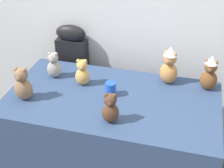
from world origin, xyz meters
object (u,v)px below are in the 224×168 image
Objects in this scene: instrument_case at (74,76)px; teddy_bear_honey at (82,73)px; teddy_bear_cocoa at (110,109)px; display_table at (112,136)px; party_cup_blue at (111,89)px; teddy_bear_mocha at (23,85)px; teddy_bear_chestnut at (210,73)px; teddy_bear_caramel at (169,66)px; teddy_bear_ash at (54,66)px.

teddy_bear_honey is (0.26, -0.45, 0.33)m from instrument_case.
teddy_bear_honey is 0.98× the size of teddy_bear_cocoa.
teddy_bear_honey is (-0.27, 0.12, 0.49)m from display_table.
instrument_case is at bearing 133.30° from display_table.
party_cup_blue is (-0.08, 0.30, -0.05)m from teddy_bear_cocoa.
instrument_case is at bearing 133.76° from party_cup_blue.
teddy_bear_mocha is at bearing -160.88° from party_cup_blue.
teddy_bear_chestnut is 1.25× the size of teddy_bear_cocoa.
teddy_bear_honey reaches higher than display_table.
display_table is 0.82m from teddy_bear_mocha.
display_table is at bearing -57.14° from party_cup_blue.
display_table is 0.56m from teddy_bear_cocoa.
teddy_bear_chestnut is at bearing 24.15° from display_table.
display_table is at bearing -46.33° from instrument_case.
teddy_bear_chestnut is 0.76m from party_cup_blue.
teddy_bear_mocha is (-0.09, -0.75, 0.35)m from instrument_case.
teddy_bear_caramel is 0.68m from teddy_bear_cocoa.
teddy_bear_chestnut is 2.60× the size of party_cup_blue.
instrument_case is 1.30m from teddy_bear_chestnut.
teddy_bear_mocha is at bearing 163.11° from teddy_bear_cocoa.
party_cup_blue is at bearing 122.86° from display_table.
teddy_bear_chestnut reaches higher than teddy_bear_ash.
teddy_bear_cocoa reaches higher than teddy_bear_honey.
teddy_bear_caramel is (-0.31, 0.01, 0.01)m from teddy_bear_chestnut.
teddy_bear_mocha is 1.12m from teddy_bear_caramel.
teddy_bear_chestnut is 1.40m from teddy_bear_mocha.
teddy_bear_ash is at bearing -152.96° from teddy_bear_caramel.
teddy_bear_ash is 0.54m from party_cup_blue.
teddy_bear_honey is at bearing 121.14° from teddy_bear_cocoa.
teddy_bear_cocoa is (0.60, -0.84, 0.33)m from instrument_case.
display_table is at bearing -149.28° from teddy_bear_chestnut.
instrument_case reaches higher than teddy_bear_cocoa.
display_table is 0.57m from teddy_bear_honey.
teddy_bear_mocha is at bearing -113.18° from teddy_bear_ash.
instrument_case reaches higher than display_table.
teddy_bear_caramel reaches higher than party_cup_blue.
display_table is at bearing 93.66° from teddy_bear_cocoa.
teddy_bear_chestnut is (0.69, 0.31, 0.52)m from display_table.
party_cup_blue is (0.52, -0.54, 0.28)m from instrument_case.
teddy_bear_chestnut is 0.85m from teddy_bear_cocoa.
teddy_bear_chestnut is 0.31m from teddy_bear_caramel.
teddy_bear_caramel is (1.00, 0.50, 0.03)m from teddy_bear_mocha.
teddy_bear_mocha is 0.85× the size of teddy_bear_caramel.
teddy_bear_chestnut is at bearing 21.68° from party_cup_blue.
teddy_bear_caramel is at bearing 40.51° from display_table.
teddy_bear_honey is (-0.65, -0.20, -0.05)m from teddy_bear_caramel.
teddy_bear_chestnut is 1.23m from teddy_bear_ash.
teddy_bear_cocoa is at bearing -77.15° from display_table.
teddy_bear_cocoa is at bearing -75.09° from party_cup_blue.
party_cup_blue is at bearing -31.51° from teddy_bear_honey.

